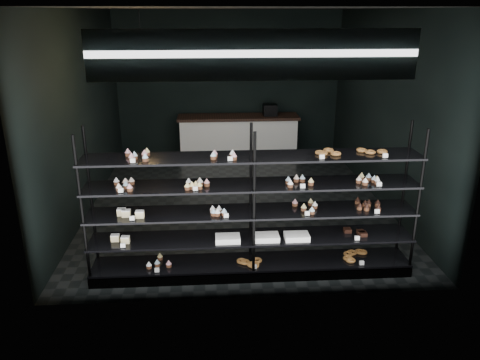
# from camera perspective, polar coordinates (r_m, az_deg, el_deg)

# --- Properties ---
(room) EXTENTS (5.01, 6.01, 3.20)m
(room) POSITION_cam_1_polar(r_m,az_deg,el_deg) (7.83, -0.41, 8.42)
(room) COLOR black
(room) RESTS_ON ground
(display_shelf) EXTENTS (4.00, 0.50, 1.91)m
(display_shelf) POSITION_cam_1_polar(r_m,az_deg,el_deg) (5.81, 1.24, -5.89)
(display_shelf) COLOR black
(display_shelf) RESTS_ON room
(signage) EXTENTS (3.30, 0.05, 0.50)m
(signage) POSITION_cam_1_polar(r_m,az_deg,el_deg) (4.77, 1.76, 14.99)
(signage) COLOR #0D1643
(signage) RESTS_ON room
(pendant_lamp) EXTENTS (0.35, 0.35, 0.91)m
(pendant_lamp) POSITION_cam_1_polar(r_m,az_deg,el_deg) (6.86, -11.82, 13.58)
(pendant_lamp) COLOR black
(pendant_lamp) RESTS_ON room
(service_counter) EXTENTS (2.67, 0.65, 1.23)m
(service_counter) POSITION_cam_1_polar(r_m,az_deg,el_deg) (10.52, -0.16, 5.28)
(service_counter) COLOR silver
(service_counter) RESTS_ON room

